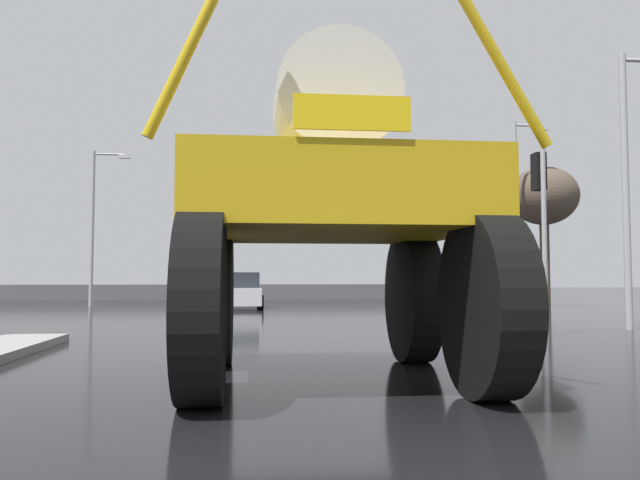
{
  "coord_description": "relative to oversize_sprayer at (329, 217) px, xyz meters",
  "views": [
    {
      "loc": [
        -0.85,
        -2.7,
        1.3
      ],
      "look_at": [
        0.27,
        7.2,
        1.89
      ],
      "focal_mm": 36.04,
      "sensor_mm": 36.0,
      "label": 1
    }
  ],
  "objects": [
    {
      "name": "ground_plane",
      "position": [
        -0.2,
        12.49,
        -2.09
      ],
      "size": [
        120.0,
        120.0,
        0.0
      ],
      "primitive_type": "plane",
      "color": "black"
    },
    {
      "name": "oversize_sprayer",
      "position": [
        0.0,
        0.0,
        0.0
      ],
      "size": [
        4.34,
        5.12,
        4.9
      ],
      "rotation": [
        0.0,
        0.0,
        1.57
      ],
      "color": "black",
      "rests_on": "ground"
    },
    {
      "name": "sedan_ahead",
      "position": [
        -1.36,
        19.18,
        -1.38
      ],
      "size": [
        1.93,
        4.13,
        1.52
      ],
      "rotation": [
        0.0,
        0.0,
        1.59
      ],
      "color": "silver",
      "rests_on": "ground"
    },
    {
      "name": "traffic_signal_near_right",
      "position": [
        5.42,
        5.33,
        0.96
      ],
      "size": [
        0.24,
        0.54,
        4.19
      ],
      "color": "#A8AAAF",
      "rests_on": "ground"
    },
    {
      "name": "streetlight_near_right",
      "position": [
        8.56,
        6.9,
        1.82
      ],
      "size": [
        1.65,
        0.24,
        7.01
      ],
      "color": "#A8AAAF",
      "rests_on": "ground"
    },
    {
      "name": "streetlight_far_left",
      "position": [
        -8.08,
        22.41,
        1.94
      ],
      "size": [
        1.75,
        0.24,
        7.22
      ],
      "color": "#A8AAAF",
      "rests_on": "ground"
    },
    {
      "name": "streetlight_far_right",
      "position": [
        10.36,
        17.76,
        2.3
      ],
      "size": [
        1.57,
        0.24,
        7.97
      ],
      "color": "#A8AAAF",
      "rests_on": "ground"
    },
    {
      "name": "bare_tree_right",
      "position": [
        12.11,
        19.02,
        2.79
      ],
      "size": [
        3.06,
        3.06,
        6.26
      ],
      "color": "#473828",
      "rests_on": "ground"
    },
    {
      "name": "roadside_barrier",
      "position": [
        -0.2,
        29.9,
        -1.64
      ],
      "size": [
        32.8,
        0.24,
        0.9
      ],
      "primitive_type": "cube",
      "color": "#59595B",
      "rests_on": "ground"
    }
  ]
}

